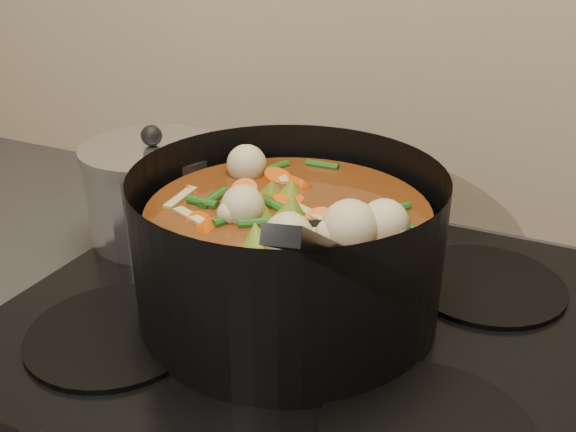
% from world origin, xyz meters
% --- Properties ---
extents(stovetop, '(0.62, 0.54, 0.03)m').
position_xyz_m(stovetop, '(0.00, 1.93, 0.92)').
color(stovetop, black).
rests_on(stovetop, counter).
extents(stockpot, '(0.33, 0.42, 0.23)m').
position_xyz_m(stockpot, '(-0.02, 1.92, 1.00)').
color(stockpot, black).
rests_on(stockpot, stovetop).
extents(saucepan, '(0.18, 0.18, 0.15)m').
position_xyz_m(saucepan, '(-0.25, 2.01, 0.99)').
color(saucepan, silver).
rests_on(saucepan, stovetop).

